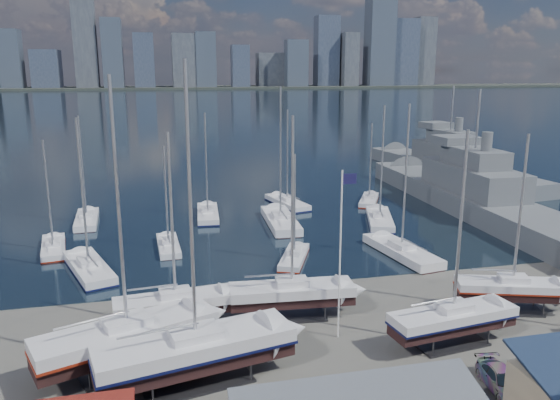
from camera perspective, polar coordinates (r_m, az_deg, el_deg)
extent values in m
plane|color=#605E59|center=(41.43, 1.24, -14.24)|extent=(1400.00, 1400.00, 0.00)
cube|color=#192C3A|center=(346.21, -11.68, 9.92)|extent=(1400.00, 600.00, 0.40)
cube|color=#2D332D|center=(605.89, -12.41, 11.38)|extent=(1400.00, 80.00, 2.20)
cube|color=#3D4756|center=(612.54, -26.29, 13.08)|extent=(19.55, 21.83, 55.97)
cube|color=#475166|center=(612.70, -23.20, 12.49)|extent=(26.03, 30.49, 37.14)
cube|color=#595E66|center=(596.32, -19.69, 15.22)|extent=(21.60, 16.58, 87.63)
cube|color=#3D4756|center=(595.27, -17.07, 14.44)|extent=(19.42, 28.42, 67.60)
cube|color=#475166|center=(597.25, -14.02, 13.97)|extent=(20.24, 23.80, 54.09)
cube|color=#595E66|center=(594.99, -9.97, 14.16)|extent=(24.62, 19.72, 54.00)
cube|color=#3D4756|center=(594.92, -7.80, 14.33)|extent=(20.75, 17.93, 55.97)
cube|color=#475166|center=(597.75, -4.18, 13.79)|extent=(18.36, 16.25, 43.03)
cube|color=#595E66|center=(622.91, -1.07, 13.47)|extent=(28.49, 22.03, 35.69)
cube|color=#3D4756|center=(611.52, 1.69, 14.09)|extent=(23.34, 17.87, 49.11)
cube|color=#475166|center=(637.05, 4.89, 15.23)|extent=(25.35, 19.79, 75.95)
cube|color=#595E66|center=(638.21, 7.12, 14.36)|extent=(17.00, 27.45, 57.67)
cube|color=#3D4756|center=(652.61, 10.38, 16.35)|extent=(29.28, 24.05, 106.04)
cube|color=#475166|center=(673.63, 12.58, 14.80)|extent=(30.82, 28.37, 74.41)
cube|color=#595E66|center=(688.54, 14.84, 14.77)|extent=(21.74, 17.03, 77.48)
cube|color=#2D2D33|center=(39.16, -15.43, -16.38)|extent=(7.12, 5.15, 0.16)
cube|color=black|center=(38.41, -15.59, -14.31)|extent=(12.00, 6.95, 0.94)
cube|color=silver|center=(37.98, -15.68, -13.05)|extent=(12.18, 7.41, 0.94)
cube|color=maroon|center=(38.18, -15.63, -13.63)|extent=(12.30, 7.48, 0.19)
cube|color=silver|center=(37.68, -15.75, -12.07)|extent=(3.47, 2.93, 0.50)
cylinder|color=#B2B2B7|center=(35.13, -16.54, -0.61)|extent=(0.22, 0.22, 15.92)
cube|color=#2D2D33|center=(43.53, -10.73, -12.93)|extent=(5.23, 2.78, 0.16)
cube|color=black|center=(42.90, -10.81, -11.15)|extent=(9.31, 3.05, 0.73)
cube|color=silver|center=(42.60, -10.86, -10.25)|extent=(9.35, 3.43, 0.73)
cube|color=silver|center=(42.36, -10.89, -9.49)|extent=(2.42, 1.75, 0.50)
cylinder|color=#B2B2B7|center=(40.45, -11.26, -1.73)|extent=(0.22, 0.22, 12.35)
cube|color=#2D2D33|center=(36.65, -8.64, -18.24)|extent=(7.30, 4.50, 0.16)
cube|color=black|center=(35.83, -8.73, -16.04)|extent=(12.69, 5.53, 0.99)
cube|color=silver|center=(35.36, -8.79, -14.65)|extent=(12.80, 6.03, 0.99)
cube|color=#0C103C|center=(35.57, -8.76, -15.29)|extent=(12.93, 6.09, 0.20)
cube|color=silver|center=(35.02, -8.83, -13.57)|extent=(3.46, 2.69, 0.50)
cylinder|color=#B2B2B7|center=(32.19, -9.34, -0.63)|extent=(0.22, 0.22, 16.67)
cube|color=#2D2D33|center=(44.53, 1.23, -12.06)|extent=(5.56, 2.87, 0.16)
cube|color=black|center=(43.90, 1.24, -10.27)|extent=(9.95, 3.07, 0.78)
cube|color=silver|center=(43.59, 1.25, -9.33)|extent=(9.98, 3.48, 0.78)
cube|color=silver|center=(43.35, 1.25, -8.55)|extent=(2.57, 1.83, 0.50)
cylinder|color=#B2B2B7|center=(41.39, 1.30, -0.34)|extent=(0.22, 0.22, 13.23)
cube|color=#2D2D33|center=(42.36, 17.44, -14.12)|extent=(5.46, 3.06, 0.16)
cube|color=black|center=(41.70, 17.58, -12.29)|extent=(9.65, 3.50, 0.75)
cube|color=silver|center=(41.39, 17.66, -11.35)|extent=(9.70, 3.89, 0.75)
cube|color=#0C103C|center=(41.53, 17.62, -11.79)|extent=(9.80, 3.93, 0.15)
cube|color=silver|center=(41.14, 17.72, -10.55)|extent=(2.55, 1.89, 0.50)
cylinder|color=#B2B2B7|center=(39.12, 18.35, -2.32)|extent=(0.22, 0.22, 12.73)
cube|color=#2D2D33|center=(49.29, 22.90, -10.56)|extent=(5.31, 3.61, 0.16)
cube|color=black|center=(48.74, 23.06, -8.98)|extent=(9.06, 4.70, 0.71)
cube|color=silver|center=(48.49, 23.14, -8.20)|extent=(9.17, 5.06, 0.71)
cube|color=maroon|center=(48.60, 23.10, -8.56)|extent=(9.26, 5.11, 0.14)
cube|color=silver|center=(48.28, 23.20, -7.53)|extent=(2.56, 2.09, 0.50)
cylinder|color=#B2B2B7|center=(46.66, 23.85, -0.94)|extent=(0.22, 0.22, 11.93)
cube|color=black|center=(64.76, -22.54, -5.13)|extent=(3.21, 8.62, 0.67)
cube|color=silver|center=(64.56, -22.59, -4.56)|extent=(3.56, 8.67, 0.67)
cube|color=maroon|center=(64.65, -22.57, -4.82)|extent=(3.60, 8.76, 0.13)
cube|color=silver|center=(64.40, -22.64, -4.06)|extent=(1.71, 2.29, 0.50)
cylinder|color=#B2B2B7|center=(63.08, -23.08, 0.66)|extent=(0.22, 0.22, 11.37)
cube|color=black|center=(74.81, -19.50, -2.48)|extent=(2.75, 9.64, 0.76)
cube|color=silver|center=(74.61, -19.54, -1.91)|extent=(3.15, 9.66, 0.76)
cube|color=silver|center=(74.46, -19.58, -1.45)|extent=(1.72, 2.46, 0.50)
cylinder|color=#B2B2B7|center=(73.20, -19.96, 3.25)|extent=(0.22, 0.22, 12.88)
cube|color=black|center=(56.87, -19.28, -7.44)|extent=(5.68, 10.66, 0.83)
cube|color=silver|center=(56.59, -19.35, -6.65)|extent=(6.10, 10.80, 0.83)
cube|color=#0C103C|center=(56.72, -19.32, -7.02)|extent=(6.16, 10.91, 0.17)
cube|color=silver|center=(56.38, -19.40, -6.01)|extent=(2.49, 3.03, 0.50)
cylinder|color=#B2B2B7|center=(54.59, -19.95, 0.72)|extent=(0.22, 0.22, 14.06)
cube|color=black|center=(61.72, -11.55, -5.22)|extent=(2.19, 7.99, 0.63)
cube|color=silver|center=(61.53, -11.58, -4.66)|extent=(2.52, 8.00, 0.63)
cube|color=silver|center=(61.35, -11.60, -4.16)|extent=(1.41, 2.03, 0.50)
cylinder|color=#B2B2B7|center=(60.04, -11.83, 0.48)|extent=(0.22, 0.22, 10.69)
cube|color=black|center=(73.96, -7.54, -1.99)|extent=(3.05, 9.80, 0.77)
cube|color=silver|center=(73.76, -7.55, -1.41)|extent=(3.45, 9.84, 0.77)
cube|color=#0C103C|center=(73.85, -7.55, -1.68)|extent=(3.49, 9.93, 0.15)
cube|color=silver|center=(73.60, -7.57, -0.93)|extent=(1.81, 2.53, 0.50)
cylinder|color=#B2B2B7|center=(72.32, -7.72, 3.88)|extent=(0.22, 0.22, 13.03)
cube|color=black|center=(56.92, 1.48, -6.55)|extent=(4.75, 7.82, 0.62)
cube|color=silver|center=(56.71, 1.49, -5.96)|extent=(5.04, 7.95, 0.62)
cube|color=maroon|center=(56.80, 1.49, -6.23)|extent=(5.09, 8.03, 0.12)
cube|color=silver|center=(56.52, 1.49, -5.43)|extent=(1.96, 2.29, 0.50)
cylinder|color=#B2B2B7|center=(55.12, 1.52, -0.54)|extent=(0.22, 0.22, 10.42)
cube|color=black|center=(69.74, 0.05, -2.88)|extent=(3.46, 12.15, 0.96)
cube|color=silver|center=(69.48, 0.05, -2.12)|extent=(3.96, 12.17, 0.96)
cube|color=silver|center=(69.29, 0.05, -1.54)|extent=(2.17, 3.10, 0.50)
cylinder|color=#B2B2B7|center=(67.69, 0.05, 4.90)|extent=(0.22, 0.22, 16.22)
cube|color=black|center=(79.58, 0.76, -0.77)|extent=(4.54, 9.89, 0.77)
cube|color=silver|center=(79.39, 0.76, -0.23)|extent=(4.93, 9.98, 0.77)
cube|color=#0C103C|center=(79.48, 0.76, -0.48)|extent=(4.98, 10.08, 0.15)
cube|color=silver|center=(79.25, 0.76, 0.21)|extent=(2.15, 2.72, 0.50)
cylinder|color=#B2B2B7|center=(78.06, 0.77, 4.68)|extent=(0.22, 0.22, 12.98)
cube|color=black|center=(59.81, 12.55, -5.99)|extent=(4.24, 11.35, 0.89)
cube|color=silver|center=(59.52, 12.60, -5.18)|extent=(4.70, 11.42, 0.89)
cube|color=silver|center=(59.31, 12.63, -4.55)|extent=(2.25, 3.01, 0.50)
cylinder|color=#B2B2B7|center=(57.54, 13.00, 2.32)|extent=(0.22, 0.22, 14.96)
cube|color=black|center=(71.75, 10.34, -2.60)|extent=(5.67, 10.68, 0.83)
cube|color=silver|center=(71.53, 10.37, -1.95)|extent=(6.08, 10.82, 0.83)
cube|color=#0C103C|center=(71.63, 10.36, -2.25)|extent=(6.14, 10.93, 0.17)
cube|color=silver|center=(71.36, 10.39, -1.44)|extent=(2.49, 3.03, 0.50)
cylinder|color=#B2B2B7|center=(69.96, 10.63, 3.95)|extent=(0.22, 0.22, 14.08)
cube|color=black|center=(82.40, 9.28, -0.42)|extent=(5.48, 8.13, 0.65)
cube|color=silver|center=(82.25, 9.30, 0.02)|extent=(5.79, 8.29, 0.65)
cube|color=maroon|center=(82.32, 9.29, -0.18)|extent=(5.84, 8.37, 0.13)
cube|color=silver|center=(82.12, 9.31, 0.41)|extent=(2.16, 2.44, 0.50)
cylinder|color=#B2B2B7|center=(81.11, 9.45, 4.03)|extent=(0.22, 0.22, 11.01)
cube|color=#595C62|center=(81.23, 19.30, -0.68)|extent=(9.08, 51.23, 4.60)
cube|color=#595C62|center=(80.39, 19.52, 2.15)|extent=(6.86, 18.00, 3.60)
cube|color=#595C62|center=(79.90, 19.69, 4.26)|extent=(5.09, 10.30, 2.40)
cube|color=#595C62|center=(84.02, 17.97, 5.98)|extent=(5.81, 5.21, 1.20)
cylinder|color=#B2B2B7|center=(79.31, 19.98, 7.97)|extent=(0.30, 0.30, 8.00)
cube|color=#595C62|center=(107.21, 17.10, 2.72)|extent=(13.01, 45.59, 4.05)
cube|color=#595C62|center=(106.61, 17.24, 4.74)|extent=(7.77, 16.38, 3.60)
cube|color=#595C62|center=(106.23, 17.35, 6.34)|extent=(5.46, 9.49, 2.40)
cube|color=#595C62|center=(109.63, 15.98, 7.53)|extent=(5.59, 5.12, 1.20)
cylinder|color=#B2B2B7|center=(105.77, 17.55, 9.13)|extent=(0.30, 0.30, 8.00)
imported|color=gray|center=(37.84, 22.20, -17.04)|extent=(2.44, 4.77, 1.32)
cylinder|color=white|center=(39.34, 6.30, -5.90)|extent=(0.12, 0.12, 12.54)
cube|color=#16133E|center=(38.03, 7.26, 2.22)|extent=(1.04, 0.05, 0.73)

